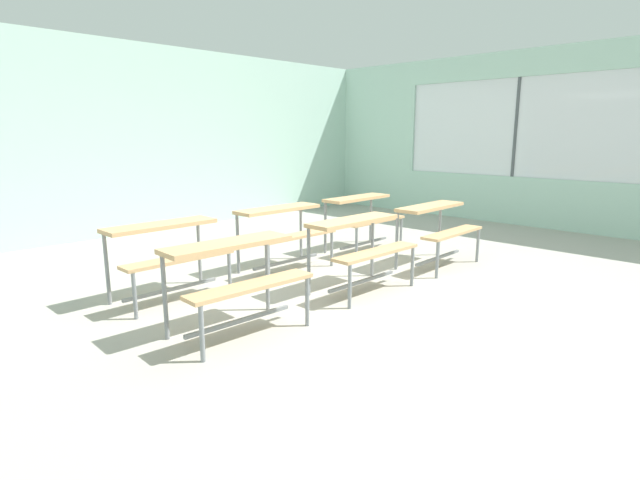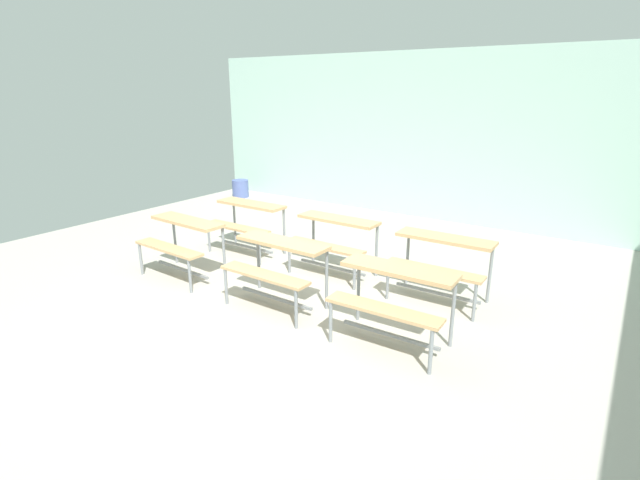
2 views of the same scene
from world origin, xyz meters
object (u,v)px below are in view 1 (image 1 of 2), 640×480
at_px(desk_bench_r0c0, 236,265).
at_px(desk_bench_r1c2, 363,210).
at_px(desk_bench_r1c0, 167,243).
at_px(desk_bench_r1c1, 284,223).
at_px(desk_bench_r0c2, 438,220).
at_px(desk_bench_r0c1, 361,237).

relative_size(desk_bench_r0c0, desk_bench_r1c2, 1.01).
height_order(desk_bench_r1c0, desk_bench_r1c1, same).
bearing_deg(desk_bench_r0c2, desk_bench_r0c1, 177.47).
distance_m(desk_bench_r0c0, desk_bench_r0c1, 1.56).
bearing_deg(desk_bench_r1c2, desk_bench_r1c0, 179.06).
height_order(desk_bench_r0c2, desk_bench_r1c0, same).
height_order(desk_bench_r0c0, desk_bench_r1c1, same).
bearing_deg(desk_bench_r0c1, desk_bench_r0c2, -0.43).
relative_size(desk_bench_r0c1, desk_bench_r1c2, 1.00).
xyz_separation_m(desk_bench_r0c2, desk_bench_r1c2, (0.01, 1.19, 0.00)).
xyz_separation_m(desk_bench_r0c2, desk_bench_r1c0, (-2.95, 1.19, 0.00)).
xyz_separation_m(desk_bench_r0c1, desk_bench_r1c0, (-1.52, 1.17, 0.00)).
xyz_separation_m(desk_bench_r0c0, desk_bench_r0c1, (1.56, -0.00, 0.00)).
relative_size(desk_bench_r1c0, desk_bench_r1c2, 0.99).
height_order(desk_bench_r0c1, desk_bench_r1c0, same).
distance_m(desk_bench_r0c0, desk_bench_r1c2, 3.22).
xyz_separation_m(desk_bench_r0c0, desk_bench_r1c2, (3.01, 1.16, 0.00)).
relative_size(desk_bench_r0c0, desk_bench_r0c1, 1.02).
bearing_deg(desk_bench_r0c1, desk_bench_r1c2, 39.53).
xyz_separation_m(desk_bench_r0c0, desk_bench_r1c1, (1.56, 1.17, 0.00)).
height_order(desk_bench_r0c1, desk_bench_r1c1, same).
relative_size(desk_bench_r0c2, desk_bench_r1c2, 1.01).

